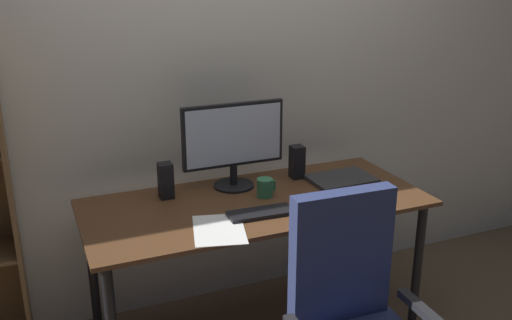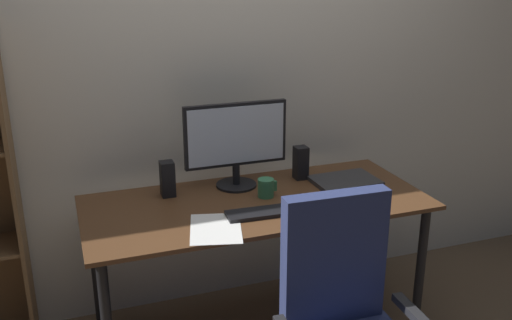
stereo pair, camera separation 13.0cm
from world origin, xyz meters
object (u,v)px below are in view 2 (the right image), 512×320
coffee_mug (266,188)px  laptop (345,181)px  desk (257,217)px  monitor (236,140)px  mouse (306,205)px  speaker_left (168,179)px  speaker_right (301,163)px  keyboard (259,213)px

coffee_mug → laptop: size_ratio=0.29×
desk → monitor: bearing=98.6°
mouse → speaker_left: 0.66m
desk → speaker_left: 0.46m
desk → coffee_mug: coffee_mug is taller
mouse → laptop: size_ratio=0.30×
mouse → coffee_mug: 0.23m
desk → speaker_right: speaker_right is taller
coffee_mug → laptop: 0.44m
speaker_left → speaker_right: (0.68, 0.00, 0.00)m
keyboard → laptop: size_ratio=0.91×
desk → laptop: 0.51m
mouse → keyboard: bearing=-171.0°
speaker_left → speaker_right: 0.68m
desk → mouse: size_ratio=16.55×
laptop → speaker_right: (-0.18, 0.13, 0.07)m
laptop → speaker_right: 0.24m
desk → laptop: size_ratio=4.97×
mouse → laptop: mouse is taller
monitor → coffee_mug: 0.28m
monitor → laptop: bearing=-15.1°
mouse → coffee_mug: (-0.12, 0.19, 0.03)m
mouse → speaker_right: (0.13, 0.36, 0.07)m
coffee_mug → laptop: coffee_mug is taller
coffee_mug → desk: bearing=-151.9°
monitor → speaker_left: size_ratio=2.99×
monitor → coffee_mug: bearing=-62.8°
monitor → speaker_right: bearing=-1.3°
laptop → desk: bearing=-173.6°
mouse → speaker_right: bearing=79.3°
desk → laptop: (0.50, 0.06, 0.10)m
mouse → desk: bearing=148.0°
desk → speaker_left: size_ratio=9.35×
laptop → keyboard: bearing=-158.8°
speaker_left → speaker_right: same height
coffee_mug → keyboard: bearing=-118.8°
mouse → coffee_mug: bearing=131.8°
monitor → mouse: monitor is taller
monitor → laptop: monitor is taller
coffee_mug → speaker_left: size_ratio=0.54×
speaker_right → mouse: bearing=-110.5°
keyboard → mouse: 0.22m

